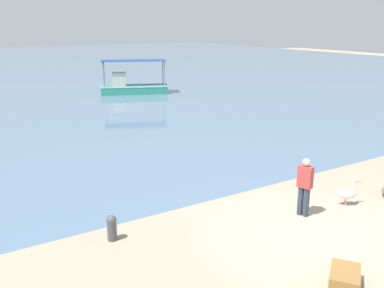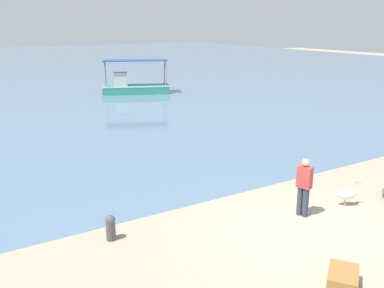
% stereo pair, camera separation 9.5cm
% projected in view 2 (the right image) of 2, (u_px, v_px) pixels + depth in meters
% --- Properties ---
extents(ground, '(120.00, 120.00, 0.00)m').
position_uv_depth(ground, '(307.00, 231.00, 11.23)').
color(ground, tan).
extents(harbor_water, '(110.00, 90.00, 0.00)m').
position_uv_depth(harbor_water, '(6.00, 68.00, 50.55)').
color(harbor_water, slate).
rests_on(harbor_water, ground).
extents(fishing_boat_outer, '(5.25, 3.38, 2.53)m').
position_uv_depth(fishing_boat_outer, '(134.00, 86.00, 32.61)').
color(fishing_boat_outer, teal).
rests_on(fishing_boat_outer, harbor_water).
extents(pelican, '(0.74, 0.51, 0.80)m').
position_uv_depth(pelican, '(347.00, 194.00, 12.71)').
color(pelican, '#E0997A').
rests_on(pelican, ground).
extents(mooring_bollard, '(0.25, 0.25, 0.67)m').
position_uv_depth(mooring_bollard, '(111.00, 227.00, 10.70)').
color(mooring_bollard, '#47474C').
rests_on(mooring_bollard, ground).
extents(fisherman_standing, '(0.33, 0.45, 1.69)m').
position_uv_depth(fisherman_standing, '(304.00, 186.00, 11.90)').
color(fisherman_standing, '#2E3848').
rests_on(fisherman_standing, ground).
extents(cargo_crate, '(1.05, 0.99, 0.39)m').
position_uv_depth(cargo_crate, '(343.00, 280.00, 8.78)').
color(cargo_crate, olive).
rests_on(cargo_crate, ground).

